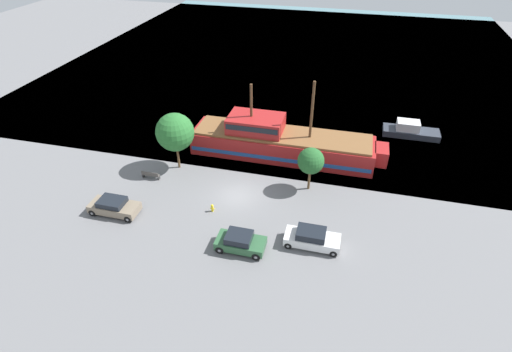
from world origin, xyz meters
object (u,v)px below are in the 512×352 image
at_px(moored_boat_dockside, 410,130).
at_px(parked_car_curb_mid, 312,238).
at_px(fire_hydrant, 212,208).
at_px(parked_car_curb_rear, 240,242).
at_px(bench_promenade_east, 151,175).
at_px(pirate_ship, 280,142).
at_px(parked_car_curb_front, 114,206).

relative_size(moored_boat_dockside, parked_car_curb_mid, 1.45).
height_order(moored_boat_dockside, fire_hydrant, moored_boat_dockside).
bearing_deg(parked_car_curb_rear, bench_promenade_east, 147.67).
bearing_deg(fire_hydrant, pirate_ship, 70.54).
xyz_separation_m(moored_boat_dockside, parked_car_curb_front, (-27.01, -21.95, 0.09)).
distance_m(pirate_ship, fire_hydrant, 12.06).
relative_size(parked_car_curb_rear, bench_promenade_east, 2.18).
distance_m(pirate_ship, moored_boat_dockside, 16.66).
height_order(parked_car_curb_front, fire_hydrant, parked_car_curb_front).
relative_size(moored_boat_dockside, fire_hydrant, 8.58).
bearing_deg(parked_car_curb_front, parked_car_curb_rear, -7.36).
height_order(pirate_ship, bench_promenade_east, pirate_ship).
distance_m(moored_boat_dockside, parked_car_curb_rear, 27.72).
xyz_separation_m(pirate_ship, parked_car_curb_front, (-12.57, -13.70, -0.88)).
relative_size(parked_car_curb_mid, bench_promenade_east, 2.47).
bearing_deg(parked_car_curb_mid, parked_car_curb_rear, -161.66).
height_order(pirate_ship, parked_car_curb_rear, pirate_ship).
bearing_deg(parked_car_curb_mid, bench_promenade_east, 162.20).
distance_m(parked_car_curb_front, parked_car_curb_mid, 17.99).
bearing_deg(parked_car_curb_mid, moored_boat_dockside, 67.41).
height_order(pirate_ship, moored_boat_dockside, pirate_ship).
bearing_deg(moored_boat_dockside, parked_car_curb_rear, -121.83).
bearing_deg(parked_car_curb_front, pirate_ship, 47.48).
bearing_deg(bench_promenade_east, parked_car_curb_mid, -17.80).
height_order(moored_boat_dockside, bench_promenade_east, moored_boat_dockside).
bearing_deg(parked_car_curb_rear, pirate_ship, 89.35).
bearing_deg(fire_hydrant, moored_boat_dockside, 46.69).
bearing_deg(fire_hydrant, parked_car_curb_front, -164.41).
xyz_separation_m(pirate_ship, moored_boat_dockside, (14.45, 8.25, -0.96)).
bearing_deg(moored_boat_dockside, pirate_ship, -150.27).
bearing_deg(parked_car_curb_front, fire_hydrant, 15.59).
xyz_separation_m(pirate_ship, fire_hydrant, (-4.00, -11.31, -1.21)).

